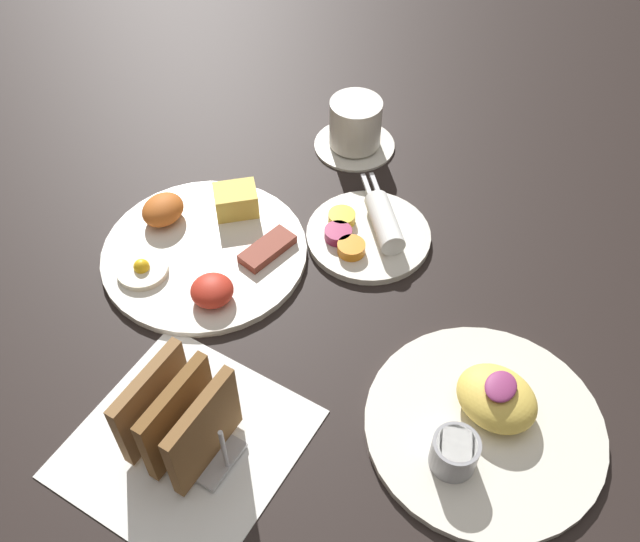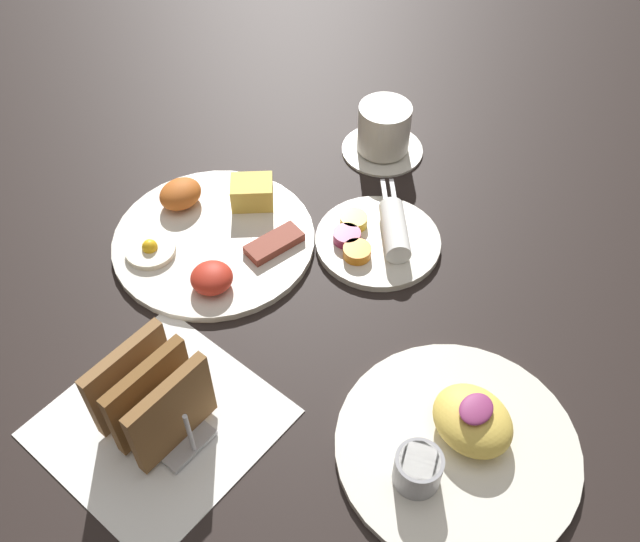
{
  "view_description": "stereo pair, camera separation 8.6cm",
  "coord_description": "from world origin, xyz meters",
  "px_view_note": "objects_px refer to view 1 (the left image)",
  "views": [
    {
      "loc": [
        -0.46,
        -0.26,
        0.68
      ],
      "look_at": [
        0.03,
        0.03,
        0.03
      ],
      "focal_mm": 40.0,
      "sensor_mm": 36.0,
      "label": 1
    },
    {
      "loc": [
        -0.41,
        -0.33,
        0.68
      ],
      "look_at": [
        0.03,
        0.03,
        0.03
      ],
      "focal_mm": 40.0,
      "sensor_mm": 36.0,
      "label": 2
    }
  ],
  "objects_px": {
    "plate_breakfast": "(203,247)",
    "coffee_cup": "(355,127)",
    "plate_foreground": "(485,421)",
    "plate_condiments": "(369,232)",
    "toast_rack": "(179,419)"
  },
  "relations": [
    {
      "from": "plate_foreground",
      "to": "coffee_cup",
      "type": "distance_m",
      "value": 0.48
    },
    {
      "from": "plate_condiments",
      "to": "toast_rack",
      "type": "distance_m",
      "value": 0.36
    },
    {
      "from": "plate_breakfast",
      "to": "coffee_cup",
      "type": "relative_size",
      "value": 2.2
    },
    {
      "from": "coffee_cup",
      "to": "plate_breakfast",
      "type": "bearing_deg",
      "value": 167.9
    },
    {
      "from": "plate_breakfast",
      "to": "coffee_cup",
      "type": "distance_m",
      "value": 0.3
    },
    {
      "from": "plate_foreground",
      "to": "coffee_cup",
      "type": "bearing_deg",
      "value": 45.53
    },
    {
      "from": "plate_condiments",
      "to": "coffee_cup",
      "type": "distance_m",
      "value": 0.19
    },
    {
      "from": "plate_breakfast",
      "to": "toast_rack",
      "type": "height_order",
      "value": "toast_rack"
    },
    {
      "from": "plate_condiments",
      "to": "coffee_cup",
      "type": "bearing_deg",
      "value": 34.74
    },
    {
      "from": "plate_condiments",
      "to": "coffee_cup",
      "type": "height_order",
      "value": "coffee_cup"
    },
    {
      "from": "plate_breakfast",
      "to": "coffee_cup",
      "type": "xyz_separation_m",
      "value": [
        0.29,
        -0.06,
        0.02
      ]
    },
    {
      "from": "plate_condiments",
      "to": "plate_foreground",
      "type": "relative_size",
      "value": 0.68
    },
    {
      "from": "toast_rack",
      "to": "plate_foreground",
      "type": "bearing_deg",
      "value": -55.7
    },
    {
      "from": "plate_foreground",
      "to": "plate_breakfast",
      "type": "bearing_deg",
      "value": 82.93
    },
    {
      "from": "plate_breakfast",
      "to": "coffee_cup",
      "type": "height_order",
      "value": "coffee_cup"
    }
  ]
}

